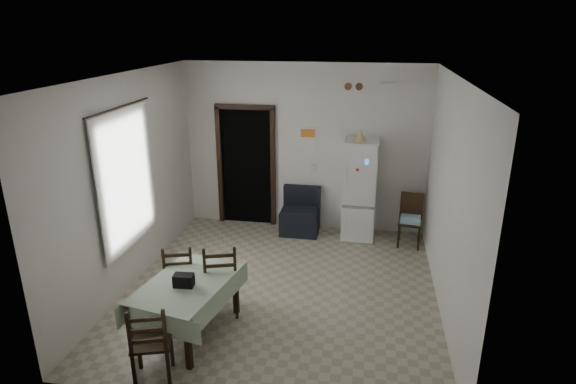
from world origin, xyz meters
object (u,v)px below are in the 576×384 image
(corner_chair, at_px, (410,221))
(dining_chair_far_right, at_px, (221,277))
(dining_chair_near_head, at_px, (151,341))
(dining_table, at_px, (189,308))
(dining_chair_far_left, at_px, (180,274))
(navy_seat, at_px, (300,211))
(fridge, at_px, (360,190))

(corner_chair, distance_m, dining_chair_far_right, 3.46)
(dining_chair_far_right, bearing_deg, dining_chair_near_head, 57.92)
(dining_table, bearing_deg, dining_chair_near_head, -84.69)
(corner_chair, height_order, dining_chair_far_right, dining_chair_far_right)
(dining_table, relative_size, dining_chair_far_left, 1.46)
(navy_seat, distance_m, dining_chair_far_left, 2.82)
(fridge, relative_size, dining_chair_far_left, 1.91)
(navy_seat, relative_size, corner_chair, 0.91)
(fridge, xyz_separation_m, dining_chair_far_left, (-2.19, -2.56, -0.41))
(fridge, bearing_deg, navy_seat, -179.73)
(fridge, relative_size, corner_chair, 1.97)
(navy_seat, height_order, dining_table, navy_seat)
(navy_seat, height_order, dining_chair_far_left, dining_chair_far_left)
(navy_seat, height_order, dining_chair_near_head, dining_chair_near_head)
(fridge, distance_m, dining_chair_far_left, 3.39)
(dining_chair_near_head, bearing_deg, dining_table, -113.26)
(fridge, xyz_separation_m, dining_chair_far_right, (-1.63, -2.62, -0.36))
(fridge, xyz_separation_m, corner_chair, (0.85, -0.22, -0.42))
(navy_seat, xyz_separation_m, dining_chair_far_left, (-1.19, -2.56, 0.05))
(dining_chair_far_left, distance_m, dining_chair_near_head, 1.38)
(fridge, bearing_deg, corner_chair, -13.97)
(corner_chair, bearing_deg, dining_chair_far_right, -129.84)
(corner_chair, relative_size, dining_chair_far_left, 0.97)
(corner_chair, relative_size, dining_chair_near_head, 0.95)
(fridge, bearing_deg, dining_chair_far_right, -121.55)
(corner_chair, bearing_deg, dining_chair_near_head, -121.17)
(navy_seat, bearing_deg, dining_chair_far_left, -114.57)
(fridge, distance_m, navy_seat, 1.11)
(corner_chair, distance_m, dining_table, 3.98)
(dining_chair_near_head, bearing_deg, corner_chair, -144.69)
(navy_seat, bearing_deg, dining_chair_near_head, -103.34)
(dining_table, bearing_deg, navy_seat, 85.44)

